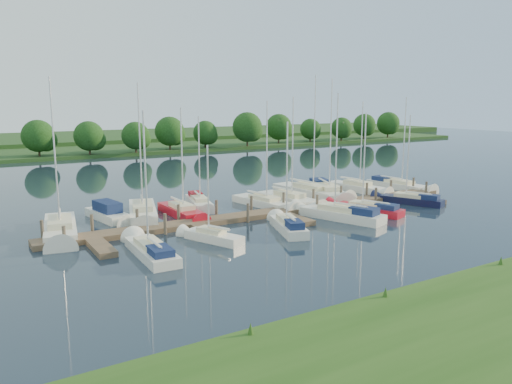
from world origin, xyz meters
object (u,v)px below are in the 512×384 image
dock (280,214)px  motorboat (109,215)px  sailboat_s_2 (288,227)px  sailboat_n_0 (60,231)px  sailboat_n_5 (265,204)px

dock → motorboat: size_ratio=6.36×
dock → sailboat_s_2: 5.07m
sailboat_n_0 → motorboat: size_ratio=1.92×
sailboat_n_0 → sailboat_s_2: size_ratio=1.38×
sailboat_n_0 → motorboat: bearing=-137.0°
sailboat_n_0 → sailboat_n_5: 18.56m
sailboat_n_0 → sailboat_n_5: (18.55, 0.61, -0.01)m
sailboat_n_5 → sailboat_s_2: bearing=59.5°
sailboat_n_0 → sailboat_n_5: size_ratio=1.18×
motorboat → sailboat_n_5: (14.16, -2.26, -0.12)m
dock → motorboat: bearing=154.6°
dock → sailboat_n_0: bearing=169.1°
motorboat → sailboat_s_2: 15.29m
dock → sailboat_n_5: sailboat_n_5 is taller
motorboat → sailboat_s_2: (10.86, -10.76, -0.06)m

